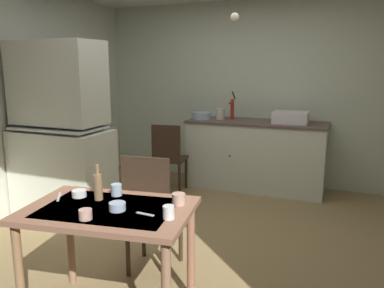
{
  "coord_description": "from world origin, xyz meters",
  "views": [
    {
      "loc": [
        1.32,
        -3.35,
        1.67
      ],
      "look_at": [
        0.02,
        -0.11,
        0.95
      ],
      "focal_mm": 35.98,
      "sensor_mm": 36.0,
      "label": 1
    }
  ],
  "objects": [
    {
      "name": "hutch_cabinet",
      "position": [
        -1.57,
        -0.01,
        0.9
      ],
      "size": [
        1.06,
        0.6,
        1.92
      ],
      "color": "silver",
      "rests_on": "ground"
    },
    {
      "name": "glass_bottle",
      "position": [
        -0.2,
        -1.27,
        0.87
      ],
      "size": [
        0.06,
        0.06,
        0.25
      ],
      "color": "olive",
      "rests_on": "dining_table"
    },
    {
      "name": "stoneware_crock",
      "position": [
        -0.28,
        1.71,
        1.01
      ],
      "size": [
        0.12,
        0.12,
        0.15
      ],
      "primitive_type": "cylinder",
      "color": "beige",
      "rests_on": "counter_cabinet"
    },
    {
      "name": "table_knife",
      "position": [
        -0.49,
        -1.33,
        0.77
      ],
      "size": [
        0.12,
        0.16,
        0.0
      ],
      "primitive_type": "cube",
      "rotation": [
        0.0,
        0.0,
        2.18
      ],
      "color": "silver",
      "rests_on": "dining_table"
    },
    {
      "name": "chair_by_counter",
      "position": [
        -0.78,
        1.09,
        0.49
      ],
      "size": [
        0.45,
        0.45,
        0.93
      ],
      "color": "#332517",
      "rests_on": "ground"
    },
    {
      "name": "dining_table",
      "position": [
        -0.05,
        -1.37,
        0.66
      ],
      "size": [
        1.16,
        0.85,
        0.77
      ],
      "color": "#98684E",
      "rests_on": "ground"
    },
    {
      "name": "counter_cabinet",
      "position": [
        0.23,
        1.71,
        0.47
      ],
      "size": [
        1.85,
        0.64,
        0.93
      ],
      "color": "silver",
      "rests_on": "ground"
    },
    {
      "name": "serving_bowl_wide",
      "position": [
        -0.36,
        -1.27,
        0.79
      ],
      "size": [
        0.1,
        0.1,
        0.05
      ],
      "primitive_type": "cylinder",
      "color": "white",
      "rests_on": "dining_table"
    },
    {
      "name": "sink_basin",
      "position": [
        0.67,
        1.71,
        1.01
      ],
      "size": [
        0.44,
        0.34,
        0.15
      ],
      "color": "white",
      "rests_on": "counter_cabinet"
    },
    {
      "name": "mixing_bowl_counter",
      "position": [
        -0.54,
        1.66,
        0.98
      ],
      "size": [
        0.28,
        0.28,
        0.09
      ],
      "primitive_type": "cylinder",
      "color": "#9EB2C6",
      "rests_on": "counter_cabinet"
    },
    {
      "name": "soup_bowl_small",
      "position": [
        0.03,
        -1.39,
        0.79
      ],
      "size": [
        0.11,
        0.11,
        0.05
      ],
      "primitive_type": "cylinder",
      "color": "#9EB2C6",
      "rests_on": "dining_table"
    },
    {
      "name": "pendant_bulb",
      "position": [
        0.3,
        0.29,
        2.11
      ],
      "size": [
        0.08,
        0.08,
        0.08
      ],
      "primitive_type": "sphere",
      "color": "#F9EFCC"
    },
    {
      "name": "mug_dark",
      "position": [
        -0.07,
        -1.59,
        0.8
      ],
      "size": [
        0.08,
        0.08,
        0.06
      ],
      "primitive_type": "cylinder",
      "color": "tan",
      "rests_on": "dining_table"
    },
    {
      "name": "hand_pump",
      "position": [
        -0.13,
        1.75,
        1.1
      ],
      "size": [
        0.05,
        0.27,
        0.39
      ],
      "color": "maroon",
      "rests_on": "counter_cabinet"
    },
    {
      "name": "wall_left",
      "position": [
        -2.17,
        0.0,
        1.27
      ],
      "size": [
        0.1,
        4.15,
        2.54
      ],
      "primitive_type": "cube",
      "color": "beige",
      "rests_on": "ground"
    },
    {
      "name": "teacup_mint",
      "position": [
        0.35,
        -1.15,
        0.8
      ],
      "size": [
        0.09,
        0.09,
        0.07
      ],
      "primitive_type": "cylinder",
      "color": "tan",
      "rests_on": "dining_table"
    },
    {
      "name": "wall_back",
      "position": [
        0.0,
        2.08,
        1.27
      ],
      "size": [
        4.34,
        0.1,
        2.54
      ],
      "primitive_type": "cube",
      "color": "beige",
      "rests_on": "ground"
    },
    {
      "name": "ground_plane",
      "position": [
        0.0,
        0.0,
        0.0
      ],
      "size": [
        5.24,
        5.24,
        0.0
      ],
      "primitive_type": "plane",
      "color": "olive"
    },
    {
      "name": "chair_far_side",
      "position": [
        -0.05,
        -0.8,
        0.52
      ],
      "size": [
        0.45,
        0.45,
        1.0
      ],
      "color": "#392617",
      "rests_on": "ground"
    },
    {
      "name": "teacup_cream",
      "position": [
        0.39,
        -1.39,
        0.81
      ],
      "size": [
        0.07,
        0.07,
        0.08
      ],
      "primitive_type": "cylinder",
      "color": "white",
      "rests_on": "dining_table"
    },
    {
      "name": "teaspoon_near_bowl",
      "position": [
        0.23,
        -1.39,
        0.77
      ],
      "size": [
        0.13,
        0.03,
        0.0
      ],
      "primitive_type": "cube",
      "rotation": [
        0.0,
        0.0,
        3.05
      ],
      "color": "beige",
      "rests_on": "dining_table"
    },
    {
      "name": "mug_tall",
      "position": [
        -0.13,
        -1.15,
        0.81
      ],
      "size": [
        0.08,
        0.08,
        0.08
      ],
      "primitive_type": "cylinder",
      "color": "#9EB2C6",
      "rests_on": "dining_table"
    }
  ]
}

